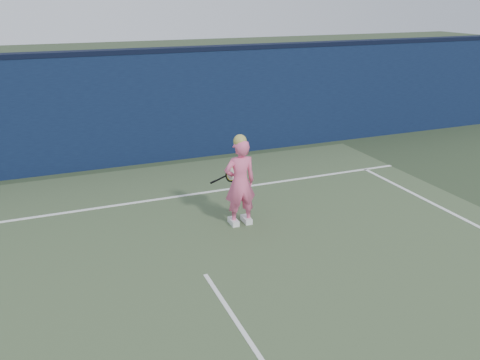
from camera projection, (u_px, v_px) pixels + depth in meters
name	position (u px, v px, depth m)	size (l,w,h in m)	color
ground	(231.00, 314.00, 6.27)	(80.00, 80.00, 0.00)	#2F3E26
backstop_wall	(127.00, 110.00, 11.50)	(24.00, 0.40, 2.50)	#0B1634
wall_cap	(123.00, 52.00, 11.05)	(24.00, 0.42, 0.10)	black
player	(240.00, 182.00, 8.50)	(0.55, 0.37, 1.58)	#F86091
racket	(230.00, 175.00, 8.90)	(0.56, 0.16, 0.30)	black
court_lines	(241.00, 328.00, 5.98)	(11.00, 12.04, 0.01)	white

